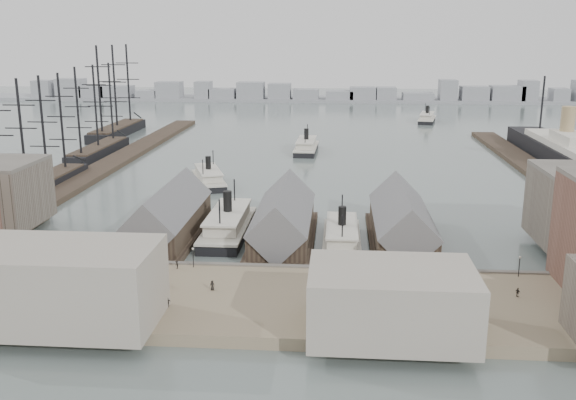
# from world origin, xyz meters

# --- Properties ---
(ground) EXTENTS (900.00, 900.00, 0.00)m
(ground) POSITION_xyz_m (0.00, 0.00, 0.00)
(ground) COLOR #54615F
(ground) RESTS_ON ground
(quay) EXTENTS (180.00, 30.00, 2.00)m
(quay) POSITION_xyz_m (0.00, -20.00, 1.00)
(quay) COLOR #796951
(quay) RESTS_ON ground
(seawall) EXTENTS (180.00, 1.20, 2.30)m
(seawall) POSITION_xyz_m (0.00, -5.20, 1.15)
(seawall) COLOR #59544C
(seawall) RESTS_ON ground
(west_wharf) EXTENTS (10.00, 220.00, 1.60)m
(west_wharf) POSITION_xyz_m (-68.00, 100.00, 0.80)
(west_wharf) COLOR #2D231C
(west_wharf) RESTS_ON ground
(east_wharf) EXTENTS (10.00, 180.00, 1.60)m
(east_wharf) POSITION_xyz_m (78.00, 90.00, 0.80)
(east_wharf) COLOR #2D231C
(east_wharf) RESTS_ON ground
(ferry_shed_west) EXTENTS (14.00, 42.00, 12.60)m
(ferry_shed_west) POSITION_xyz_m (-26.00, 16.88, 4.64)
(ferry_shed_west) COLOR #2D231C
(ferry_shed_west) RESTS_ON ground
(ferry_shed_center) EXTENTS (14.00, 42.00, 12.60)m
(ferry_shed_center) POSITION_xyz_m (0.00, 16.88, 4.64)
(ferry_shed_center) COLOR #2D231C
(ferry_shed_center) RESTS_ON ground
(ferry_shed_east) EXTENTS (14.00, 42.00, 12.60)m
(ferry_shed_east) POSITION_xyz_m (26.00, 16.88, 4.64)
(ferry_shed_east) COLOR #2D231C
(ferry_shed_east) RESTS_ON ground
(street_bldg_center) EXTENTS (24.00, 16.00, 10.00)m
(street_bldg_center) POSITION_xyz_m (20.00, -32.00, 7.00)
(street_bldg_center) COLOR gray
(street_bldg_center) RESTS_ON quay
(street_bldg_west) EXTENTS (30.00, 16.00, 12.00)m
(street_bldg_west) POSITION_xyz_m (-30.00, -32.00, 8.00)
(street_bldg_west) COLOR gray
(street_bldg_west) RESTS_ON quay
(lamp_post_far_w) EXTENTS (0.44, 0.44, 3.92)m
(lamp_post_far_w) POSITION_xyz_m (-45.00, -7.00, 4.71)
(lamp_post_far_w) COLOR black
(lamp_post_far_w) RESTS_ON quay
(lamp_post_near_w) EXTENTS (0.44, 0.44, 3.92)m
(lamp_post_near_w) POSITION_xyz_m (-15.00, -7.00, 4.71)
(lamp_post_near_w) COLOR black
(lamp_post_near_w) RESTS_ON quay
(lamp_post_near_e) EXTENTS (0.44, 0.44, 3.92)m
(lamp_post_near_e) POSITION_xyz_m (15.00, -7.00, 4.71)
(lamp_post_near_e) COLOR black
(lamp_post_near_e) RESTS_ON quay
(lamp_post_far_e) EXTENTS (0.44, 0.44, 3.92)m
(lamp_post_far_e) POSITION_xyz_m (45.00, -7.00, 4.71)
(lamp_post_far_e) COLOR black
(lamp_post_far_e) RESTS_ON quay
(far_shore) EXTENTS (500.00, 40.00, 15.72)m
(far_shore) POSITION_xyz_m (-2.07, 334.14, 3.91)
(far_shore) COLOR gray
(far_shore) RESTS_ON ground
(ferry_docked_west) EXTENTS (9.21, 30.69, 10.96)m
(ferry_docked_west) POSITION_xyz_m (-13.00, 19.97, 2.57)
(ferry_docked_west) COLOR black
(ferry_docked_west) RESTS_ON ground
(ferry_docked_east) EXTENTS (8.00, 26.67, 9.52)m
(ferry_docked_east) POSITION_xyz_m (13.00, 13.67, 2.23)
(ferry_docked_east) COLOR black
(ferry_docked_east) RESTS_ON ground
(ferry_open_near) EXTENTS (15.76, 26.99, 9.24)m
(ferry_open_near) POSITION_xyz_m (-27.83, 71.10, 2.17)
(ferry_open_near) COLOR black
(ferry_open_near) RESTS_ON ground
(ferry_open_mid) EXTENTS (8.95, 27.69, 9.82)m
(ferry_open_mid) POSITION_xyz_m (-0.73, 130.10, 2.30)
(ferry_open_mid) COLOR black
(ferry_open_mid) RESTS_ON ground
(ferry_open_far) EXTENTS (12.64, 26.86, 9.23)m
(ferry_open_far) POSITION_xyz_m (58.54, 225.76, 2.16)
(ferry_open_far) COLOR black
(ferry_open_far) RESTS_ON ground
(sailing_ship_near) EXTENTS (8.13, 56.01, 33.42)m
(sailing_ship_near) POSITION_xyz_m (-75.14, 56.00, 2.45)
(sailing_ship_near) COLOR black
(sailing_ship_near) RESTS_ON ground
(sailing_ship_mid) EXTENTS (8.30, 47.95, 34.12)m
(sailing_ship_mid) POSITION_xyz_m (-79.95, 117.23, 2.44)
(sailing_ship_mid) COLOR black
(sailing_ship_mid) RESTS_ON ground
(sailing_ship_far) EXTENTS (9.90, 54.98, 40.69)m
(sailing_ship_far) POSITION_xyz_m (-89.77, 167.38, 2.94)
(sailing_ship_far) COLOR black
(sailing_ship_far) RESTS_ON ground
(ocean_steamer) EXTENTS (14.10, 103.01, 20.60)m
(ocean_steamer) POSITION_xyz_m (92.00, 111.97, 4.43)
(ocean_steamer) COLOR black
(ocean_steamer) RESTS_ON ground
(horse_cart_left) EXTENTS (4.71, 3.11, 1.46)m
(horse_cart_left) POSITION_xyz_m (-30.89, -14.12, 2.77)
(horse_cart_left) COLOR black
(horse_cart_left) RESTS_ON quay
(horse_cart_center) EXTENTS (4.99, 2.92, 1.67)m
(horse_cart_center) POSITION_xyz_m (-18.68, -16.89, 2.84)
(horse_cart_center) COLOR black
(horse_cart_center) RESTS_ON quay
(horse_cart_right) EXTENTS (4.62, 1.75, 1.51)m
(horse_cart_right) POSITION_xyz_m (10.88, -23.11, 2.78)
(horse_cart_right) COLOR black
(horse_cart_right) RESTS_ON quay
(pedestrian_1) EXTENTS (0.94, 0.83, 1.62)m
(pedestrian_1) POSITION_xyz_m (-35.57, -19.10, 2.81)
(pedestrian_1) COLOR black
(pedestrian_1) RESTS_ON quay
(pedestrian_2) EXTENTS (1.10, 1.16, 1.58)m
(pedestrian_2) POSITION_xyz_m (-17.92, -8.00, 2.79)
(pedestrian_2) COLOR black
(pedestrian_2) RESTS_ON quay
(pedestrian_3) EXTENTS (0.99, 0.85, 1.59)m
(pedestrian_3) POSITION_xyz_m (-15.02, -25.37, 2.80)
(pedestrian_3) COLOR black
(pedestrian_3) RESTS_ON quay
(pedestrian_4) EXTENTS (0.92, 0.67, 1.74)m
(pedestrian_4) POSITION_xyz_m (-9.27, -17.75, 2.87)
(pedestrian_4) COLOR black
(pedestrian_4) RESTS_ON quay
(pedestrian_5) EXTENTS (0.77, 0.72, 1.70)m
(pedestrian_5) POSITION_xyz_m (15.94, -23.51, 2.85)
(pedestrian_5) COLOR black
(pedestrian_5) RESTS_ON quay
(pedestrian_6) EXTENTS (0.77, 0.90, 1.61)m
(pedestrian_6) POSITION_xyz_m (26.10, -8.85, 2.80)
(pedestrian_6) COLOR black
(pedestrian_6) RESTS_ON quay
(pedestrian_7) EXTENTS (0.93, 1.19, 1.63)m
(pedestrian_7) POSITION_xyz_m (29.71, -20.82, 2.81)
(pedestrian_7) COLOR black
(pedestrian_7) RESTS_ON quay
(pedestrian_8) EXTENTS (0.94, 0.91, 1.58)m
(pedestrian_8) POSITION_xyz_m (42.32, -16.61, 2.79)
(pedestrian_8) COLOR black
(pedestrian_8) RESTS_ON quay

